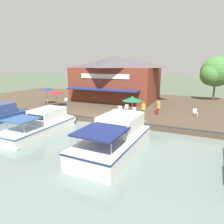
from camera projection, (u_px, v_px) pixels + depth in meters
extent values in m
plane|color=#4C5B47|center=(94.00, 123.00, 22.65)|extent=(220.00, 220.00, 0.00)
cube|color=#4C3D2D|center=(127.00, 104.00, 32.35)|extent=(22.00, 56.00, 0.60)
cube|color=#2D2D33|center=(94.00, 118.00, 22.59)|extent=(0.20, 50.40, 0.10)
cube|color=brown|center=(116.00, 84.00, 34.55)|extent=(9.43, 13.40, 5.45)
pyramid|color=#4C474C|center=(116.00, 62.00, 33.70)|extent=(9.90, 14.07, 1.88)
cube|color=navy|center=(102.00, 90.00, 29.66)|extent=(1.80, 11.39, 0.16)
cube|color=silver|center=(104.00, 76.00, 29.98)|extent=(0.08, 8.04, 0.70)
cylinder|color=#B7B7B7|center=(47.00, 96.00, 30.48)|extent=(0.06, 0.06, 2.38)
cylinder|color=#2D2D33|center=(48.00, 104.00, 30.75)|extent=(0.36, 0.36, 0.06)
cone|color=navy|center=(47.00, 89.00, 30.22)|extent=(1.90, 1.90, 0.34)
cone|color=yellow|center=(47.00, 89.00, 30.22)|extent=(1.18, 1.18, 0.27)
sphere|color=yellow|center=(47.00, 88.00, 30.18)|extent=(0.08, 0.08, 0.08)
cylinder|color=#B7B7B7|center=(57.00, 99.00, 28.86)|extent=(0.06, 0.06, 2.12)
cylinder|color=#2D2D33|center=(57.00, 106.00, 29.10)|extent=(0.36, 0.36, 0.06)
cone|color=maroon|center=(56.00, 92.00, 28.63)|extent=(2.18, 2.18, 0.38)
cone|color=white|center=(56.00, 92.00, 28.63)|extent=(1.35, 1.35, 0.31)
sphere|color=white|center=(56.00, 91.00, 28.59)|extent=(0.08, 0.08, 0.08)
cylinder|color=#B7B7B7|center=(132.00, 109.00, 21.97)|extent=(0.06, 0.06, 2.35)
cylinder|color=#2D2D33|center=(132.00, 119.00, 22.23)|extent=(0.36, 0.36, 0.06)
cone|color=#19663D|center=(132.00, 99.00, 21.71)|extent=(2.25, 2.25, 0.43)
cone|color=silver|center=(132.00, 99.00, 21.71)|extent=(1.39, 1.39, 0.34)
sphere|color=silver|center=(132.00, 97.00, 21.66)|extent=(0.08, 0.08, 0.08)
cube|color=white|center=(67.00, 102.00, 31.15)|extent=(0.05, 0.05, 0.42)
cube|color=white|center=(64.00, 102.00, 31.18)|extent=(0.05, 0.05, 0.42)
cube|color=white|center=(67.00, 102.00, 31.54)|extent=(0.05, 0.05, 0.42)
cube|color=white|center=(65.00, 102.00, 31.57)|extent=(0.05, 0.05, 0.42)
cube|color=white|center=(66.00, 101.00, 31.31)|extent=(0.56, 0.56, 0.05)
cube|color=white|center=(66.00, 99.00, 31.45)|extent=(0.18, 0.43, 0.40)
cube|color=white|center=(122.00, 111.00, 25.03)|extent=(0.05, 0.05, 0.42)
cube|color=white|center=(118.00, 111.00, 25.01)|extent=(0.05, 0.05, 0.42)
cube|color=white|center=(121.00, 111.00, 25.42)|extent=(0.05, 0.05, 0.42)
cube|color=white|center=(118.00, 111.00, 25.40)|extent=(0.05, 0.05, 0.42)
cube|color=white|center=(120.00, 109.00, 25.17)|extent=(0.59, 0.59, 0.05)
cube|color=white|center=(120.00, 107.00, 25.31)|extent=(0.23, 0.41, 0.40)
cube|color=white|center=(198.00, 115.00, 23.31)|extent=(0.05, 0.05, 0.42)
cube|color=white|center=(194.00, 115.00, 23.31)|extent=(0.05, 0.05, 0.42)
cube|color=white|center=(196.00, 114.00, 23.70)|extent=(0.05, 0.05, 0.42)
cube|color=white|center=(193.00, 114.00, 23.70)|extent=(0.05, 0.05, 0.42)
cube|color=white|center=(195.00, 113.00, 23.46)|extent=(0.58, 0.58, 0.05)
cube|color=white|center=(195.00, 110.00, 23.60)|extent=(0.22, 0.42, 0.40)
cube|color=white|center=(135.00, 113.00, 24.07)|extent=(0.04, 0.04, 0.42)
cube|color=white|center=(132.00, 113.00, 24.23)|extent=(0.04, 0.04, 0.42)
cube|color=white|center=(136.00, 112.00, 24.42)|extent=(0.04, 0.04, 0.42)
cube|color=white|center=(133.00, 112.00, 24.58)|extent=(0.04, 0.04, 0.42)
cube|color=white|center=(134.00, 111.00, 24.28)|extent=(0.45, 0.45, 0.05)
cube|color=white|center=(134.00, 109.00, 24.40)|extent=(0.05, 0.44, 0.40)
cube|color=white|center=(128.00, 110.00, 25.75)|extent=(0.04, 0.04, 0.42)
cube|color=white|center=(125.00, 110.00, 25.86)|extent=(0.04, 0.04, 0.42)
cube|color=white|center=(128.00, 109.00, 26.12)|extent=(0.04, 0.04, 0.42)
cube|color=white|center=(125.00, 109.00, 26.23)|extent=(0.04, 0.04, 0.42)
cube|color=white|center=(126.00, 108.00, 25.94)|extent=(0.49, 0.49, 0.05)
cube|color=white|center=(127.00, 106.00, 26.07)|extent=(0.10, 0.44, 0.40)
cylinder|color=#B23338|center=(156.00, 109.00, 25.24)|extent=(0.13, 0.13, 0.78)
cylinder|color=#B23338|center=(158.00, 110.00, 25.17)|extent=(0.13, 0.13, 0.78)
cylinder|color=#337547|center=(157.00, 104.00, 25.04)|extent=(0.46, 0.46, 0.62)
sphere|color=#9E7051|center=(157.00, 101.00, 24.95)|extent=(0.21, 0.21, 0.21)
cylinder|color=#4C4C56|center=(142.00, 113.00, 23.11)|extent=(0.13, 0.13, 0.84)
cylinder|color=#4C4C56|center=(144.00, 113.00, 23.06)|extent=(0.13, 0.13, 0.84)
cylinder|color=gold|center=(143.00, 107.00, 22.91)|extent=(0.49, 0.49, 0.67)
sphere|color=#9E7051|center=(144.00, 103.00, 22.81)|extent=(0.23, 0.23, 0.23)
cylinder|color=#B23338|center=(159.00, 112.00, 23.90)|extent=(0.13, 0.13, 0.81)
cylinder|color=#B23338|center=(158.00, 112.00, 24.04)|extent=(0.13, 0.13, 0.81)
cylinder|color=orange|center=(159.00, 106.00, 23.80)|extent=(0.48, 0.48, 0.64)
sphere|color=#DBB28E|center=(159.00, 102.00, 23.70)|extent=(0.22, 0.22, 0.22)
ellipsoid|color=navy|center=(19.00, 113.00, 25.32)|extent=(2.27, 2.35, 0.91)
cube|color=navy|center=(4.00, 108.00, 23.51)|extent=(2.29, 2.02, 1.10)
cube|color=silver|center=(113.00, 145.00, 14.80)|extent=(7.83, 3.65, 1.23)
ellipsoid|color=silver|center=(132.00, 130.00, 18.18)|extent=(2.83, 3.32, 1.23)
cube|color=navy|center=(113.00, 138.00, 14.68)|extent=(7.92, 3.69, 0.10)
cube|color=white|center=(121.00, 123.00, 15.69)|extent=(3.66, 2.83, 1.38)
cube|color=black|center=(111.00, 127.00, 14.10)|extent=(0.14, 2.38, 0.48)
cube|color=navy|center=(101.00, 131.00, 12.84)|extent=(3.25, 2.99, 0.11)
cylinder|color=silver|center=(111.00, 147.00, 11.62)|extent=(0.05, 0.05, 1.00)
cylinder|color=silver|center=(78.00, 140.00, 12.63)|extent=(0.05, 0.05, 1.00)
cylinder|color=silver|center=(133.00, 120.00, 18.24)|extent=(0.13, 2.72, 0.04)
cube|color=white|center=(38.00, 129.00, 19.04)|extent=(7.65, 2.98, 0.90)
ellipsoid|color=white|center=(64.00, 119.00, 22.40)|extent=(2.72, 2.78, 0.90)
cube|color=#2D4C84|center=(38.00, 125.00, 18.95)|extent=(7.74, 3.02, 0.10)
cube|color=white|center=(48.00, 115.00, 19.98)|extent=(3.27, 2.35, 1.25)
cube|color=black|center=(35.00, 117.00, 18.53)|extent=(0.09, 2.02, 0.44)
cube|color=#2D4C84|center=(22.00, 119.00, 17.13)|extent=(2.36, 2.48, 0.10)
cylinder|color=silver|center=(24.00, 128.00, 16.21)|extent=(0.05, 0.05, 0.95)
cylinder|color=silver|center=(7.00, 125.00, 17.04)|extent=(0.05, 0.05, 0.95)
ellipsoid|color=white|center=(16.00, 149.00, 15.35)|extent=(0.45, 0.62, 0.24)
cylinder|color=white|center=(13.00, 145.00, 15.30)|extent=(0.07, 0.07, 0.40)
sphere|color=white|center=(12.00, 142.00, 15.25)|extent=(0.10, 0.10, 0.10)
cone|color=orange|center=(11.00, 142.00, 15.26)|extent=(0.06, 0.07, 0.04)
cylinder|color=brown|center=(214.00, 92.00, 33.98)|extent=(0.29, 0.29, 2.91)
sphere|color=#427A38|center=(216.00, 72.00, 33.22)|extent=(4.98, 4.98, 4.98)
sphere|color=#427A38|center=(211.00, 75.00, 32.74)|extent=(3.49, 3.49, 3.49)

